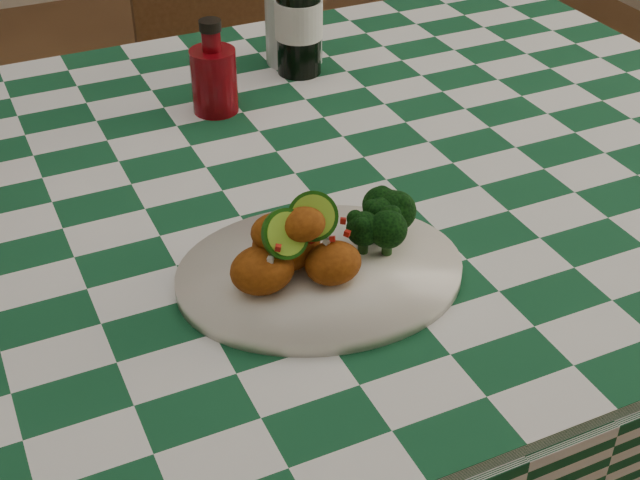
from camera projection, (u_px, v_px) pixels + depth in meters
name	position (u px, v px, depth m)	size (l,w,h in m)	color
dining_table	(239.00, 406.00, 1.37)	(1.66, 1.06, 0.79)	#134B2A
plate	(320.00, 274.00, 0.99)	(0.32, 0.25, 0.02)	silver
fried_chicken_pile	(301.00, 241.00, 0.95)	(0.13, 0.10, 0.08)	#96450E
broccoli_side	(381.00, 222.00, 1.00)	(0.08, 0.08, 0.06)	black
ketchup_bottle	(213.00, 67.00, 1.29)	(0.07, 0.07, 0.14)	#68050B
mason_jar	(294.00, 22.00, 1.44)	(0.09, 0.09, 0.13)	#B2BCBA
wooden_chair_right	(248.00, 135.00, 2.01)	(0.39, 0.41, 0.86)	#472814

